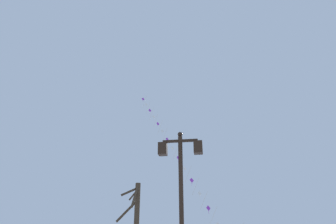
# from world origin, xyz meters

# --- Properties ---
(twin_lantern_lamp_post) EXTENTS (1.43, 0.28, 5.19)m
(twin_lantern_lamp_post) POSITION_xyz_m (-2.27, 8.06, 3.58)
(twin_lantern_lamp_post) COLOR black
(twin_lantern_lamp_post) RESTS_ON ground_plane
(kite_train) EXTENTS (9.62, 12.20, 18.26)m
(kite_train) POSITION_xyz_m (-4.54, 24.76, 9.66)
(kite_train) COLOR brown
(kite_train) RESTS_ON ground_plane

